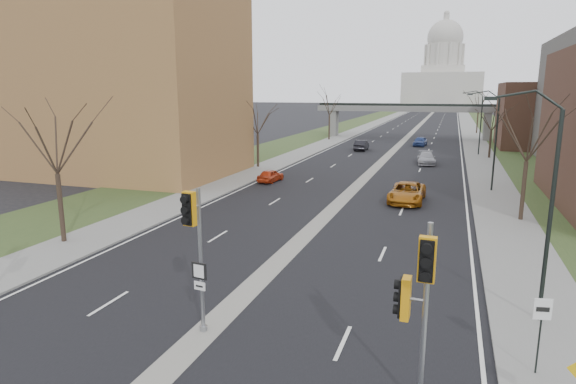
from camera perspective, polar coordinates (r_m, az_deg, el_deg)
The scene contains 28 objects.
ground at distance 17.91m, azimuth -11.59°, elevation -17.59°, with size 700.00×700.00×0.00m, color black.
road_surface at distance 163.77m, azimuth 16.09°, elevation 8.37°, with size 20.00×600.00×0.01m, color black.
median_strip at distance 163.77m, azimuth 16.09°, elevation 8.36°, with size 1.20×600.00×0.02m, color gray.
sidewalk_right at distance 163.61m, azimuth 20.33°, elevation 8.11°, with size 4.00×600.00×0.12m, color gray.
sidewalk_left at distance 164.81m, azimuth 11.88°, elevation 8.61°, with size 4.00×600.00×0.12m, color gray.
grass_verge_right at distance 163.86m, azimuth 22.44°, elevation 7.95°, with size 8.00×600.00×0.10m, color #273B1B.
grass_verge_left at distance 165.65m, azimuth 9.80°, elevation 8.70°, with size 8.00×600.00×0.10m, color #273B1B.
apartment_building at distance 55.23m, azimuth -20.01°, elevation 13.53°, with size 25.00×16.00×22.00m, color olive.
commercial_block_far at distance 84.56m, azimuth 28.50°, elevation 7.93°, with size 14.00×14.00×10.00m, color #493022.
pedestrian_bridge at distance 93.77m, azimuth 13.97°, elevation 9.15°, with size 34.00×3.00×6.45m.
capitol at distance 333.58m, azimuth 17.87°, elevation 13.02°, with size 48.00×42.00×55.75m.
streetlight_near at distance 19.62m, azimuth 27.12°, elevation 5.36°, with size 2.61×0.20×8.70m.
streetlight_mid at distance 45.46m, azimuth 22.63°, elevation 8.73°, with size 2.61×0.20×8.70m.
streetlight_far at distance 71.41m, azimuth 21.38°, elevation 9.65°, with size 2.61×0.20×8.70m.
tree_left_a at distance 30.13m, azimuth -26.09°, elevation 6.68°, with size 7.20×7.20×9.40m.
tree_left_b at distance 55.59m, azimuth -3.65°, elevation 9.27°, with size 6.75×6.75×8.81m.
tree_left_c at distance 87.94m, azimuth 4.96°, elevation 10.73°, with size 7.65×7.65×9.99m.
tree_right_a at distance 35.73m, azimuth 26.78°, elevation 7.24°, with size 7.20×7.20×9.40m.
tree_right_b at distance 68.57m, azimuth 23.10°, elevation 8.50°, with size 6.30×6.30×8.22m.
tree_right_c at distance 108.46m, azimuth 21.71°, elevation 10.16°, with size 7.65×7.65×9.99m.
signal_pole_median at distance 17.23m, azimuth -11.02°, elevation -5.08°, with size 0.63×0.90×5.42m.
signal_pole_right at distance 13.42m, azimuth 15.14°, elevation -11.35°, with size 0.94×0.98×5.41m.
speed_limit_sign at distance 17.05m, azimuth 27.80°, elevation -13.48°, with size 0.53×0.14×2.49m.
car_left_near at distance 47.19m, azimuth -2.08°, elevation 1.97°, with size 1.48×3.67×1.25m, color #B83515.
car_left_far at distance 73.32m, azimuth 8.70°, elevation 5.50°, with size 1.62×4.65×1.53m, color black.
car_right_near at distance 39.62m, azimuth 13.92°, elevation -0.06°, with size 2.61×5.66×1.57m, color #A25C11.
car_right_mid at distance 61.05m, azimuth 16.06°, elevation 3.87°, with size 2.03×4.98×1.45m, color #97979E.
car_right_far at distance 81.16m, azimuth 15.40°, elevation 5.82°, with size 1.81×4.51×1.54m, color navy.
Camera 1 is at (8.16, -13.34, 8.74)m, focal length 30.00 mm.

